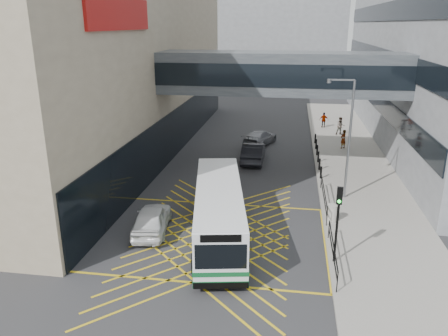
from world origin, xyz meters
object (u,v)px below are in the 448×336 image
at_px(pedestrian_b, 341,126).
at_px(bus, 219,211).
at_px(car_silver, 260,137).
at_px(pedestrian_c, 324,120).
at_px(pedestrian_a, 343,139).
at_px(litter_bin, 332,213).
at_px(car_white, 152,219).
at_px(street_lamp, 347,132).
at_px(car_dark, 253,152).
at_px(traffic_light, 338,214).

bearing_deg(pedestrian_b, bus, -119.94).
distance_m(car_silver, pedestrian_c, 9.99).
bearing_deg(pedestrian_a, litter_bin, 39.25).
bearing_deg(car_white, car_silver, -111.33).
xyz_separation_m(car_silver, street_lamp, (6.35, -12.71, 3.76)).
distance_m(car_dark, litter_bin, 12.44).
relative_size(car_silver, pedestrian_b, 2.65).
xyz_separation_m(pedestrian_b, pedestrian_c, (-1.47, 3.15, -0.08)).
distance_m(bus, traffic_light, 6.31).
bearing_deg(pedestrian_b, traffic_light, -106.07).
relative_size(car_white, pedestrian_b, 2.66).
distance_m(traffic_light, pedestrian_c, 28.99).
distance_m(bus, car_white, 3.86).
bearing_deg(pedestrian_c, street_lamp, 88.77).
relative_size(litter_bin, pedestrian_a, 0.58).
distance_m(pedestrian_a, pedestrian_b, 5.14).
bearing_deg(bus, street_lamp, 32.44).
relative_size(litter_bin, pedestrian_b, 0.55).
xyz_separation_m(bus, pedestrian_c, (7.07, 26.94, -0.58)).
distance_m(car_silver, traffic_light, 21.94).
xyz_separation_m(bus, car_white, (-3.77, 0.13, -0.80)).
height_order(bus, pedestrian_b, bus).
bearing_deg(car_white, pedestrian_b, -125.68).
bearing_deg(pedestrian_b, pedestrian_a, -102.82).
distance_m(car_white, traffic_light, 10.07).
xyz_separation_m(car_white, street_lamp, (10.82, 6.41, 3.74)).
relative_size(street_lamp, litter_bin, 7.66).
distance_m(pedestrian_a, pedestrian_c, 8.38).
xyz_separation_m(bus, litter_bin, (6.13, 2.70, -0.91)).
bearing_deg(traffic_light, litter_bin, 93.45).
xyz_separation_m(litter_bin, pedestrian_b, (2.41, 21.09, 0.40)).
distance_m(bus, pedestrian_c, 27.86).
height_order(pedestrian_a, pedestrian_b, pedestrian_b).
relative_size(litter_bin, pedestrian_c, 0.61).
xyz_separation_m(car_white, pedestrian_b, (12.31, 23.65, 0.30)).
relative_size(car_silver, traffic_light, 1.23).
distance_m(car_dark, pedestrian_b, 12.74).
relative_size(bus, pedestrian_a, 6.26).
distance_m(car_silver, pedestrian_b, 9.07).
xyz_separation_m(pedestrian_a, pedestrian_b, (0.24, 5.14, 0.05)).
relative_size(bus, car_dark, 2.08).
xyz_separation_m(traffic_light, pedestrian_b, (2.66, 25.76, -1.61)).
relative_size(street_lamp, pedestrian_a, 4.48).
distance_m(bus, street_lamp, 10.05).
distance_m(car_white, pedestrian_b, 26.67).
bearing_deg(street_lamp, traffic_light, -101.45).
bearing_deg(car_silver, traffic_light, 122.03).
xyz_separation_m(traffic_light, pedestrian_c, (1.18, 28.92, -1.69)).
relative_size(bus, litter_bin, 10.70).
xyz_separation_m(car_white, pedestrian_c, (10.84, 26.81, 0.22)).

